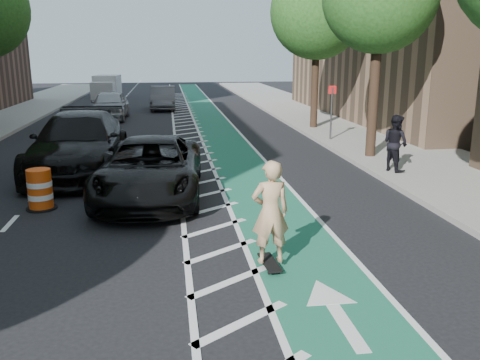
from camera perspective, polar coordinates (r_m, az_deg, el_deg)
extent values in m
plane|color=black|center=(10.21, -10.58, -8.36)|extent=(120.00, 120.00, 0.00)
cube|color=#1B604A|center=(19.97, -0.80, 2.98)|extent=(2.00, 90.00, 0.01)
cube|color=silver|center=(19.84, -5.11, 2.85)|extent=(1.40, 90.00, 0.01)
cube|color=gray|center=(21.74, 16.49, 3.50)|extent=(5.00, 90.00, 0.15)
cube|color=gray|center=(20.85, 10.33, 3.44)|extent=(0.12, 90.00, 0.16)
cylinder|color=#382619|center=(19.00, 14.97, 8.63)|extent=(0.36, 0.36, 4.40)
cylinder|color=#382619|center=(26.53, 8.23, 10.39)|extent=(0.36, 0.36, 4.40)
sphere|color=#1F4617|center=(26.55, 8.52, 18.16)|extent=(4.20, 4.20, 4.20)
cylinder|color=#4C4C4C|center=(22.73, 10.21, 7.17)|extent=(0.08, 0.08, 2.40)
cube|color=red|center=(22.62, 10.33, 9.94)|extent=(0.35, 0.02, 0.35)
cube|color=black|center=(9.50, 3.34, -9.22)|extent=(0.31, 0.91, 0.03)
cylinder|color=black|center=(9.77, 2.35, -8.96)|extent=(0.04, 0.07, 0.07)
cylinder|color=black|center=(9.82, 3.40, -8.87)|extent=(0.04, 0.07, 0.07)
cylinder|color=black|center=(9.25, 3.25, -10.37)|extent=(0.04, 0.07, 0.07)
cylinder|color=black|center=(9.29, 4.36, -10.26)|extent=(0.04, 0.07, 0.07)
imported|color=tan|center=(9.16, 3.42, -3.63)|extent=(0.72, 0.50, 1.91)
imported|color=black|center=(13.99, -10.05, 1.28)|extent=(3.09, 5.98, 1.61)
imported|color=black|center=(17.51, -17.62, 3.94)|extent=(2.80, 6.71, 1.94)
imported|color=#A6A6AB|center=(31.38, -14.41, 8.16)|extent=(2.08, 4.98, 1.69)
imported|color=#5E5D62|center=(36.20, -8.64, 9.10)|extent=(1.71, 4.81, 1.58)
imported|color=black|center=(17.00, 17.04, 3.99)|extent=(0.95, 1.07, 1.81)
cube|color=silver|center=(47.74, -14.66, 10.17)|extent=(2.26, 3.15, 1.89)
cube|color=silver|center=(45.53, -15.13, 9.67)|extent=(1.98, 1.62, 1.42)
cylinder|color=black|center=(45.35, -16.25, 9.10)|extent=(0.28, 0.67, 0.66)
cylinder|color=black|center=(45.03, -14.11, 9.21)|extent=(0.28, 0.67, 0.66)
cylinder|color=black|center=(48.67, -15.46, 9.46)|extent=(0.28, 0.67, 0.66)
cylinder|color=black|center=(48.38, -13.46, 9.56)|extent=(0.28, 0.67, 0.66)
cylinder|color=#DB460B|center=(13.74, -21.54, -0.98)|extent=(0.60, 0.60, 1.03)
cylinder|color=silver|center=(13.79, -21.48, -1.68)|extent=(0.61, 0.61, 0.14)
cylinder|color=silver|center=(13.71, -21.60, -0.38)|extent=(0.61, 0.61, 0.14)
cylinder|color=black|center=(13.87, -21.36, -2.95)|extent=(0.76, 0.76, 0.05)
cylinder|color=#D9540B|center=(20.11, -14.62, 3.85)|extent=(0.50, 0.50, 0.87)
cylinder|color=silver|center=(20.14, -14.60, 3.45)|extent=(0.51, 0.51, 0.12)
cylinder|color=silver|center=(20.09, -14.64, 4.21)|extent=(0.51, 0.51, 0.12)
cylinder|color=black|center=(20.19, -14.55, 2.69)|extent=(0.64, 0.64, 0.04)
cylinder|color=#DC5B0B|center=(24.60, -18.67, 5.51)|extent=(0.57, 0.57, 0.99)
cylinder|color=silver|center=(24.62, -18.64, 5.13)|extent=(0.58, 0.58, 0.13)
cylinder|color=silver|center=(24.58, -18.70, 5.83)|extent=(0.58, 0.58, 0.13)
cylinder|color=black|center=(24.67, -18.58, 4.43)|extent=(0.72, 0.72, 0.04)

